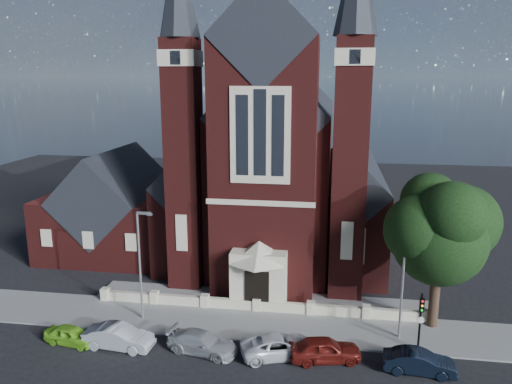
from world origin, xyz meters
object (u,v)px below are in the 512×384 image
parish_hall (116,211)px  car_dark_red (325,349)px  traffic_signal (421,315)px  car_white_suv (279,346)px  street_lamp_left (141,259)px  street_lamp_right (405,274)px  church (281,166)px  street_tree (442,234)px  car_silver_b (202,343)px  car_silver_a (119,337)px  car_lime_van (71,335)px  car_navy (419,362)px

parish_hall → car_dark_red: size_ratio=2.74×
traffic_signal → car_dark_red: (-5.88, -1.86, -1.82)m
parish_hall → car_white_suv: parish_hall is taller
street_lamp_left → street_lamp_right: same height
church → street_tree: size_ratio=3.26×
car_silver_b → car_white_suv: car_white_suv is taller
parish_hall → street_tree: (28.60, -12.29, 2.95)m
street_lamp_left → car_silver_a: size_ratio=1.77×
church → car_lime_van: 26.65m
street_lamp_right → car_navy: bearing=-81.5°
car_white_suv → traffic_signal: bearing=-98.1°
car_lime_van → car_silver_a: size_ratio=0.78×
street_tree → traffic_signal: (-1.60, -3.28, -4.38)m
car_lime_van → parish_hall: bearing=23.5°
parish_hall → car_lime_van: (4.61, -17.93, -3.40)m
street_lamp_right → street_tree: bearing=34.3°
car_white_suv → car_dark_red: bearing=-111.6°
church → traffic_signal: size_ratio=8.72×
street_lamp_left → car_lime_van: street_lamp_left is taller
car_silver_b → car_white_suv: size_ratio=0.95×
traffic_signal → car_white_suv: (-8.71, -1.76, -1.91)m
car_dark_red → traffic_signal: bearing=-84.7°
car_white_suv → car_navy: size_ratio=1.16×
street_tree → traffic_signal: street_tree is taller
street_lamp_left → car_navy: size_ratio=1.93×
street_lamp_left → car_dark_red: bearing=-14.8°
street_lamp_right → traffic_signal: bearing=-60.0°
parish_hall → car_silver_b: 22.42m
car_silver_b → car_silver_a: bearing=105.9°
street_lamp_right → car_white_suv: street_lamp_right is taller
street_tree → street_lamp_left: 20.71m
parish_hall → car_silver_a: (7.93, -17.94, -3.26)m
street_tree → car_silver_a: size_ratio=2.34×
street_tree → parish_hall: bearing=156.7°
car_dark_red → car_navy: (5.56, -0.47, -0.07)m
traffic_signal → car_silver_a: (-19.07, -2.37, -1.83)m
car_silver_b → car_dark_red: size_ratio=1.04×
car_lime_van → car_white_suv: 13.69m
traffic_signal → parish_hall: bearing=150.0°
street_lamp_left → car_silver_a: bearing=-92.4°
church → car_white_suv: size_ratio=7.17×
parish_hall → car_navy: (26.68, -17.91, -3.32)m
traffic_signal → car_lime_van: traffic_signal is taller
parish_hall → street_lamp_left: bearing=-60.0°
street_tree → car_silver_a: (-20.67, -5.65, -6.20)m
car_silver_b → car_dark_red: (7.71, 0.22, 0.09)m
car_lime_van → church: bearing=-17.4°
traffic_signal → car_silver_a: 19.31m
street_lamp_left → car_white_suv: (10.20, -3.34, -3.92)m
street_lamp_left → car_white_suv: bearing=-18.1°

